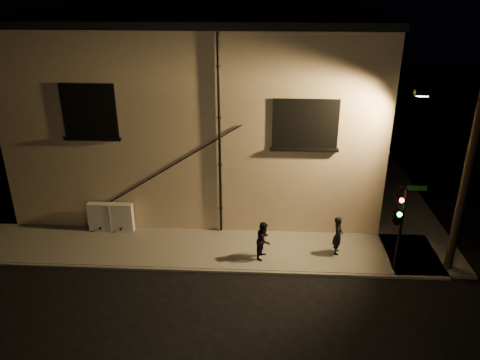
# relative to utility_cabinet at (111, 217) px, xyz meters

# --- Properties ---
(ground) EXTENTS (90.00, 90.00, 0.00)m
(ground) POSITION_rel_utility_cabinet_xyz_m (6.57, -2.70, -0.76)
(ground) COLOR black
(sidewalk) EXTENTS (21.00, 16.00, 0.12)m
(sidewalk) POSITION_rel_utility_cabinet_xyz_m (7.79, 1.69, -0.70)
(sidewalk) COLOR slate
(sidewalk) RESTS_ON ground
(building) EXTENTS (16.20, 12.23, 8.80)m
(building) POSITION_rel_utility_cabinet_xyz_m (3.57, 6.29, 3.64)
(building) COLOR beige
(building) RESTS_ON ground
(utility_cabinet) EXTENTS (1.95, 0.33, 1.28)m
(utility_cabinet) POSITION_rel_utility_cabinet_xyz_m (0.00, 0.00, 0.00)
(utility_cabinet) COLOR white
(utility_cabinet) RESTS_ON sidewalk
(pedestrian_a) EXTENTS (0.45, 0.63, 1.61)m
(pedestrian_a) POSITION_rel_utility_cabinet_xyz_m (9.56, -1.32, 0.16)
(pedestrian_a) COLOR black
(pedestrian_a) RESTS_ON sidewalk
(pedestrian_b) EXTENTS (0.80, 0.90, 1.54)m
(pedestrian_b) POSITION_rel_utility_cabinet_xyz_m (6.63, -1.78, 0.13)
(pedestrian_b) COLOR black
(pedestrian_b) RESTS_ON sidewalk
(traffic_signal) EXTENTS (1.17, 2.02, 3.47)m
(traffic_signal) POSITION_rel_utility_cabinet_xyz_m (11.40, -2.44, 1.70)
(traffic_signal) COLOR black
(traffic_signal) RESTS_ON sidewalk
(streetlamp_pole) EXTENTS (2.02, 1.39, 7.18)m
(streetlamp_pole) POSITION_rel_utility_cabinet_xyz_m (13.57, -2.05, 3.05)
(streetlamp_pole) COLOR black
(streetlamp_pole) RESTS_ON ground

